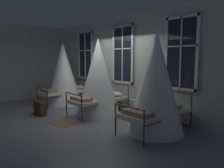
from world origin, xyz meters
TOP-DOWN VIEW (x-y plane):
  - ground at (0.00, 0.00)m, footprint 18.62×18.62m
  - back_wall_with_windows at (0.00, 1.38)m, footprint 8.49×0.10m
  - window_bank at (-0.00, 1.26)m, footprint 5.31×0.10m
  - cot_first at (-2.22, 0.26)m, footprint 1.38×1.82m
  - cot_second at (-0.03, 0.25)m, footprint 1.38×1.84m
  - cot_third at (2.15, 0.25)m, footprint 1.38×1.83m
  - rug_second at (0.00, -1.02)m, footprint 0.81×0.57m
  - suitcase_dark at (-1.21, -1.15)m, footprint 0.56×0.22m

SIDE VIEW (x-z plane):
  - ground at x=0.00m, z-range 0.00..0.00m
  - rug_second at x=0.00m, z-range 0.00..0.01m
  - suitcase_dark at x=-1.21m, z-range -0.01..0.46m
  - window_bank at x=0.00m, z-range -0.31..2.48m
  - cot_second at x=-0.03m, z-range -0.03..2.35m
  - cot_first at x=-2.22m, z-range -0.03..2.35m
  - cot_third at x=2.15m, z-range -0.03..2.37m
  - back_wall_with_windows at x=0.00m, z-range 0.00..3.18m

